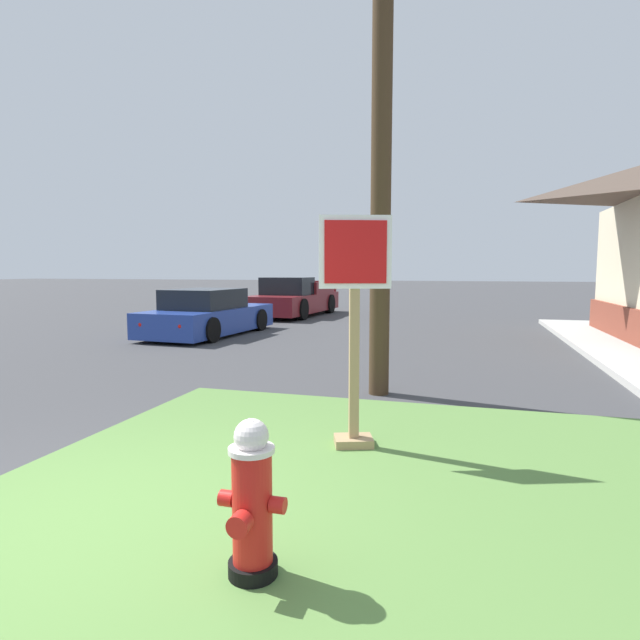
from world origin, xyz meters
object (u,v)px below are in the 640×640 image
manhole_cover (267,429)px  pickup_truck_maroon (294,300)px  parked_sedan_blue (208,315)px  stop_sign (354,339)px  fire_hydrant (252,503)px  utility_pole (382,63)px

manhole_cover → pickup_truck_maroon: (-4.26, 13.37, 0.61)m
parked_sedan_blue → pickup_truck_maroon: bearing=86.6°
stop_sign → pickup_truck_maroon: (-5.34, 13.83, -0.50)m
manhole_cover → pickup_truck_maroon: 14.05m
stop_sign → pickup_truck_maroon: stop_sign is taller
fire_hydrant → stop_sign: 2.29m
fire_hydrant → parked_sedan_blue: (-5.61, 9.94, 0.05)m
parked_sedan_blue → utility_pole: (5.54, -5.30, 3.98)m
stop_sign → parked_sedan_blue: 9.63m
stop_sign → utility_pole: utility_pole is taller
stop_sign → manhole_cover: size_ratio=3.11×
fire_hydrant → pickup_truck_maroon: (-5.25, 16.03, 0.12)m
fire_hydrant → pickup_truck_maroon: pickup_truck_maroon is taller
manhole_cover → parked_sedan_blue: size_ratio=0.16×
utility_pole → parked_sedan_blue: bearing=136.3°
parked_sedan_blue → utility_pole: bearing=-43.7°
manhole_cover → utility_pole: bearing=65.2°
utility_pole → pickup_truck_maroon: bearing=114.4°
manhole_cover → utility_pole: 5.01m
fire_hydrant → pickup_truck_maroon: bearing=108.1°
parked_sedan_blue → utility_pole: size_ratio=0.51×
manhole_cover → fire_hydrant: bearing=-69.6°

